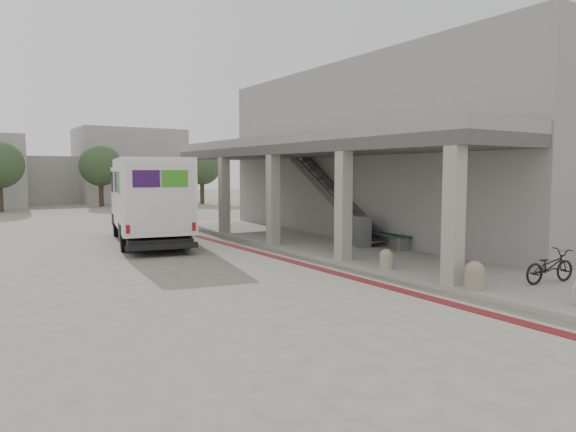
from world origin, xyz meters
TOP-DOWN VIEW (x-y plane):
  - ground at (0.00, 0.00)m, footprint 120.00×120.00m
  - bike_lane_stripe at (1.00, 2.00)m, footprint 0.35×40.00m
  - sidewalk at (4.00, 0.00)m, footprint 4.40×28.00m
  - transit_building at (6.83, 4.50)m, footprint 7.60×17.00m
  - distant_backdrop at (-2.84, 35.89)m, footprint 28.00×10.00m
  - tree_mid at (2.00, 30.00)m, footprint 3.20×3.20m
  - tree_right at (10.00, 29.00)m, footprint 3.20×3.20m
  - fedex_truck at (-1.33, 8.01)m, footprint 3.66×7.78m
  - bench at (4.88, 1.60)m, footprint 0.47×2.05m
  - bollard_near at (2.10, -4.12)m, footprint 0.42×0.42m
  - bollard_far at (2.18, -1.25)m, footprint 0.36×0.36m
  - utility_cabinet at (4.30, 2.21)m, footprint 0.62×0.74m
  - bicycle_black at (4.11, -4.67)m, footprint 1.58×0.75m

SIDE VIEW (x-z plane):
  - ground at x=0.00m, z-range 0.00..0.00m
  - bike_lane_stripe at x=1.00m, z-range 0.00..0.01m
  - sidewalk at x=4.00m, z-range 0.00..0.12m
  - bollard_far at x=2.18m, z-range 0.12..0.65m
  - bollard_near at x=2.10m, z-range 0.12..0.76m
  - bench at x=4.88m, z-range 0.22..0.70m
  - bicycle_black at x=4.11m, z-range 0.12..0.92m
  - utility_cabinet at x=4.30m, z-range 0.12..1.19m
  - fedex_truck at x=-1.33m, z-range 0.10..3.30m
  - distant_backdrop at x=-2.84m, z-range -0.55..5.95m
  - tree_mid at x=2.00m, z-range 0.78..5.58m
  - tree_right at x=10.00m, z-range 0.78..5.58m
  - transit_building at x=6.83m, z-range -0.10..6.90m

